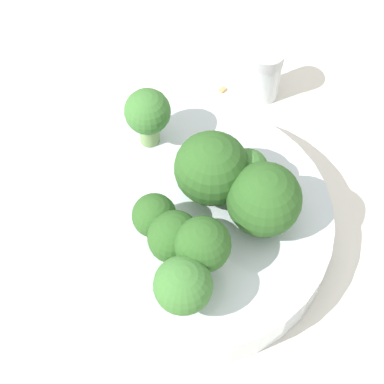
% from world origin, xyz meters
% --- Properties ---
extents(ground_plane, '(3.00, 3.00, 0.00)m').
position_xyz_m(ground_plane, '(0.00, 0.00, 0.00)').
color(ground_plane, silver).
extents(bowl, '(0.23, 0.23, 0.04)m').
position_xyz_m(bowl, '(0.00, 0.00, 0.02)').
color(bowl, silver).
rests_on(bowl, ground_plane).
extents(broccoli_floret_0, '(0.04, 0.04, 0.05)m').
position_xyz_m(broccoli_floret_0, '(0.07, 0.02, 0.07)').
color(broccoli_floret_0, '#8EB770').
rests_on(broccoli_floret_0, bowl).
extents(broccoli_floret_1, '(0.06, 0.06, 0.06)m').
position_xyz_m(broccoli_floret_1, '(-0.01, 0.05, 0.07)').
color(broccoli_floret_1, '#7A9E5B').
rests_on(broccoli_floret_1, bowl).
extents(broccoli_floret_2, '(0.06, 0.06, 0.06)m').
position_xyz_m(broccoli_floret_2, '(-0.02, 0.01, 0.07)').
color(broccoli_floret_2, '#7A9E5B').
rests_on(broccoli_floret_2, bowl).
extents(broccoli_floret_3, '(0.04, 0.04, 0.05)m').
position_xyz_m(broccoli_floret_3, '(0.04, -0.00, 0.06)').
color(broccoli_floret_3, '#7A9E5B').
rests_on(broccoli_floret_3, bowl).
extents(broccoli_floret_4, '(0.03, 0.03, 0.04)m').
position_xyz_m(broccoli_floret_4, '(0.03, -0.02, 0.06)').
color(broccoli_floret_4, '#8EB770').
rests_on(broccoli_floret_4, bowl).
extents(broccoli_floret_5, '(0.04, 0.04, 0.06)m').
position_xyz_m(broccoli_floret_5, '(0.04, 0.02, 0.07)').
color(broccoli_floret_5, '#7A9E5B').
rests_on(broccoli_floret_5, bowl).
extents(broccoli_floret_6, '(0.03, 0.03, 0.04)m').
position_xyz_m(broccoli_floret_6, '(-0.04, 0.03, 0.06)').
color(broccoli_floret_6, '#7A9E5B').
rests_on(broccoli_floret_6, bowl).
extents(broccoli_floret_7, '(0.04, 0.04, 0.06)m').
position_xyz_m(broccoli_floret_7, '(-0.06, -0.06, 0.07)').
color(broccoli_floret_7, '#7A9E5B').
rests_on(broccoli_floret_7, bowl).
extents(pepper_shaker, '(0.03, 0.03, 0.06)m').
position_xyz_m(pepper_shaker, '(-0.17, 0.01, 0.03)').
color(pepper_shaker, silver).
rests_on(pepper_shaker, ground_plane).
extents(almond_crumb_0, '(0.01, 0.01, 0.01)m').
position_xyz_m(almond_crumb_0, '(-0.16, -0.02, 0.00)').
color(almond_crumb_0, tan).
rests_on(almond_crumb_0, ground_plane).
extents(almond_crumb_2, '(0.01, 0.01, 0.01)m').
position_xyz_m(almond_crumb_2, '(-0.12, -0.09, 0.00)').
color(almond_crumb_2, tan).
rests_on(almond_crumb_2, ground_plane).
extents(almond_crumb_4, '(0.01, 0.01, 0.01)m').
position_xyz_m(almond_crumb_4, '(-0.17, -0.00, 0.00)').
color(almond_crumb_4, tan).
rests_on(almond_crumb_4, ground_plane).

